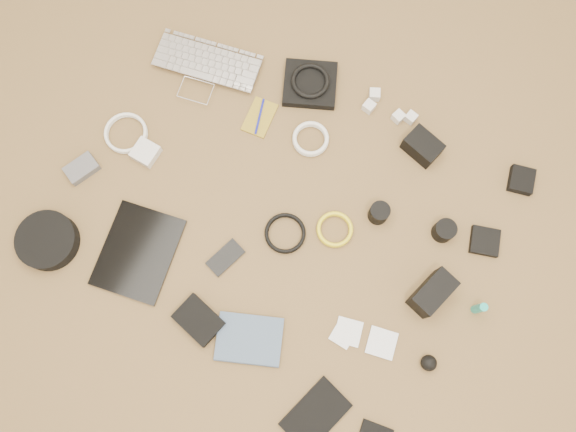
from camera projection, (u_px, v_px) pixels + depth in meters
The scene contains 32 objects.
laptop at pixel (203, 75), 1.84m from camera, with size 0.35×0.24×0.03m, color silver.
headphone_pouch at pixel (310, 84), 1.83m from camera, with size 0.17×0.16×0.03m, color black.
headphones at pixel (310, 81), 1.81m from camera, with size 0.13×0.13×0.02m, color black.
charger_a at pixel (369, 107), 1.81m from camera, with size 0.03×0.03×0.03m, color silver.
charger_b at pixel (374, 95), 1.82m from camera, with size 0.03×0.03×0.03m, color silver.
charger_c at pixel (411, 118), 1.80m from camera, with size 0.03×0.03×0.03m, color silver.
charger_d at pixel (398, 117), 1.80m from camera, with size 0.03×0.03×0.03m, color silver.
dslr_camera at pixel (423, 147), 1.76m from camera, with size 0.11×0.08×0.06m, color black.
lens_pouch at pixel (521, 180), 1.75m from camera, with size 0.07×0.08×0.03m, color black.
notebook_olive at pixel (260, 117), 1.82m from camera, with size 0.08×0.13×0.01m, color olive.
pen_blue at pixel (260, 116), 1.81m from camera, with size 0.01×0.01×0.12m, color #1419A2.
cable_white_a at pixel (311, 140), 1.79m from camera, with size 0.12×0.12×0.01m, color white.
lens_a at pixel (379, 213), 1.71m from camera, with size 0.06×0.06×0.07m, color black.
lens_b at pixel (444, 231), 1.70m from camera, with size 0.07×0.07×0.06m, color black.
card_reader at pixel (485, 241), 1.71m from camera, with size 0.09×0.09×0.02m, color black.
power_brick at pixel (146, 152), 1.77m from camera, with size 0.07×0.07×0.03m, color silver.
cable_white_b at pixel (126, 134), 1.80m from camera, with size 0.14×0.14×0.01m, color white.
cable_black at pixel (285, 234), 1.72m from camera, with size 0.13×0.13×0.01m, color black.
cable_yellow at pixel (335, 230), 1.72m from camera, with size 0.11×0.11×0.01m, color yellow.
flash at pixel (432, 293), 1.63m from camera, with size 0.07×0.13×0.10m, color black.
lens_cleaner at pixel (479, 308), 1.63m from camera, with size 0.02×0.02×0.08m, color #19A69B.
battery_charger at pixel (82, 169), 1.76m from camera, with size 0.06×0.10×0.03m, color #525357.
tablet at pixel (138, 252), 1.71m from camera, with size 0.21×0.28×0.01m, color black.
phone at pixel (225, 258), 1.70m from camera, with size 0.06×0.11×0.01m, color black.
filter_case_left at pixel (343, 335), 1.65m from camera, with size 0.06×0.06×0.01m, color silver.
filter_case_mid at pixel (348, 332), 1.65m from camera, with size 0.08×0.08×0.01m, color silver.
filter_case_right at pixel (382, 343), 1.64m from camera, with size 0.08×0.08×0.01m, color silver.
air_blower at pixel (429, 363), 1.61m from camera, with size 0.05×0.05×0.05m, color black.
headphone_case at pixel (48, 241), 1.70m from camera, with size 0.18×0.18×0.05m, color black.
drive_case at pixel (199, 320), 1.65m from camera, with size 0.13×0.09×0.03m, color black.
paperback at pixel (246, 364), 1.62m from camera, with size 0.14×0.19×0.02m, color #435772.
notebook_black_a at pixel (316, 415), 1.59m from camera, with size 0.12×0.19×0.01m, color black.
Camera 1 is at (0.22, -0.36, 1.69)m, focal length 35.00 mm.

